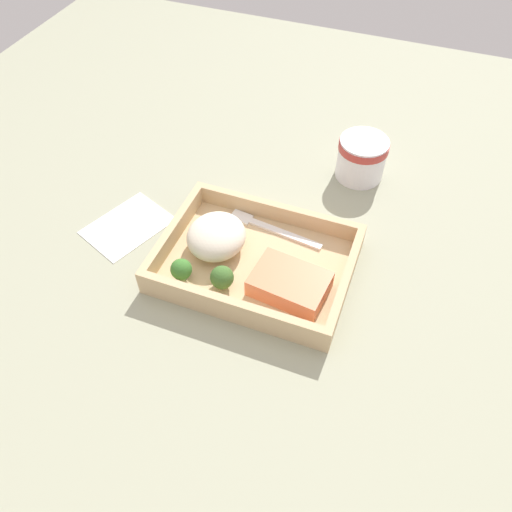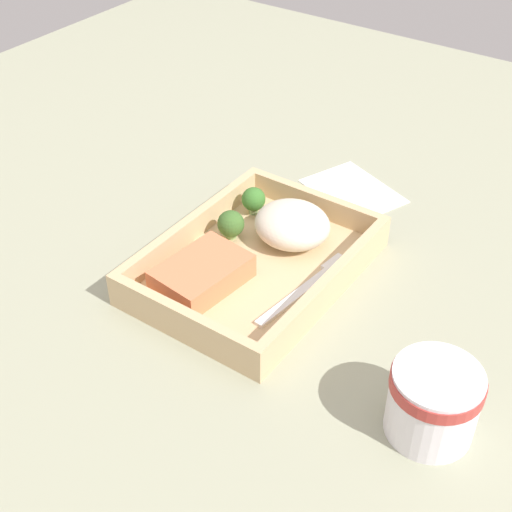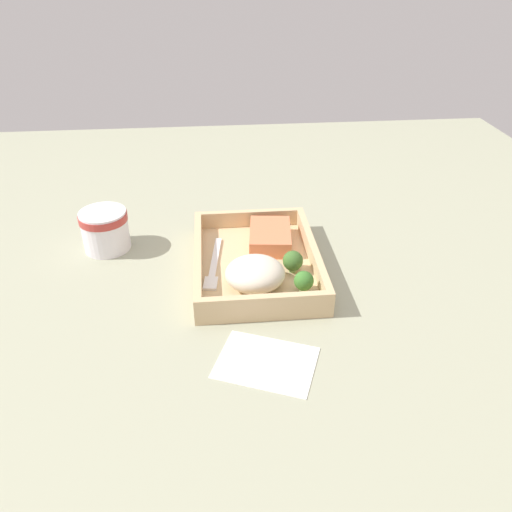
% 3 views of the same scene
% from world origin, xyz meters
% --- Properties ---
extents(ground_plane, '(1.60, 1.60, 0.02)m').
position_xyz_m(ground_plane, '(0.00, 0.00, -0.01)').
color(ground_plane, '#9A9C81').
extents(takeout_tray, '(0.28, 0.21, 0.01)m').
position_xyz_m(takeout_tray, '(0.00, 0.00, 0.01)').
color(takeout_tray, tan).
rests_on(takeout_tray, ground_plane).
extents(tray_rim, '(0.28, 0.21, 0.03)m').
position_xyz_m(tray_rim, '(0.00, 0.00, 0.03)').
color(tray_rim, tan).
rests_on(tray_rim, takeout_tray).
extents(salmon_fillet, '(0.11, 0.08, 0.03)m').
position_xyz_m(salmon_fillet, '(-0.06, 0.03, 0.03)').
color(salmon_fillet, '#E7794F').
rests_on(salmon_fillet, takeout_tray).
extents(mashed_potatoes, '(0.09, 0.10, 0.05)m').
position_xyz_m(mashed_potatoes, '(0.07, -0.01, 0.04)').
color(mashed_potatoes, beige).
rests_on(mashed_potatoes, takeout_tray).
extents(broccoli_floret_1, '(0.03, 0.03, 0.04)m').
position_xyz_m(broccoli_floret_1, '(0.09, 0.07, 0.03)').
color(broccoli_floret_1, '#81A267').
rests_on(broccoli_floret_1, takeout_tray).
extents(broccoli_floret_2, '(0.03, 0.03, 0.04)m').
position_xyz_m(broccoli_floret_2, '(0.03, 0.06, 0.03)').
color(broccoli_floret_2, '#7DA45E').
rests_on(broccoli_floret_2, takeout_tray).
extents(fork, '(0.16, 0.04, 0.00)m').
position_xyz_m(fork, '(0.00, -0.07, 0.01)').
color(fork, white).
rests_on(fork, takeout_tray).
extents(paper_cup, '(0.09, 0.09, 0.08)m').
position_xyz_m(paper_cup, '(-0.10, -0.27, 0.04)').
color(paper_cup, white).
rests_on(paper_cup, ground_plane).
extents(receipt_slip, '(0.14, 0.16, 0.00)m').
position_xyz_m(receipt_slip, '(0.23, -0.01, 0.00)').
color(receipt_slip, white).
rests_on(receipt_slip, ground_plane).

